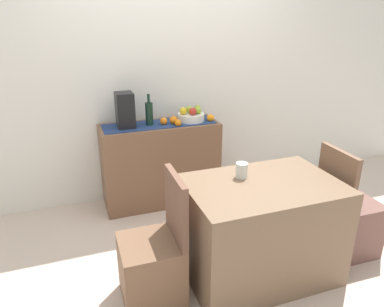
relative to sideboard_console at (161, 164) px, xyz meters
name	(u,v)px	position (x,y,z in m)	size (l,w,h in m)	color
ground_plane	(209,248)	(0.16, -0.92, -0.43)	(6.40, 6.40, 0.02)	beige
room_wall_rear	(167,66)	(0.16, 0.26, 0.93)	(6.40, 0.06, 2.70)	silver
sideboard_console	(161,164)	(0.00, 0.00, 0.00)	(1.15, 0.42, 0.83)	brown
table_runner	(159,124)	(0.00, 0.00, 0.42)	(1.08, 0.32, 0.01)	navy
fruit_bowl	(191,117)	(0.32, 0.00, 0.46)	(0.27, 0.27, 0.07)	white
apple_upper	(189,109)	(0.32, 0.03, 0.53)	(0.07, 0.07, 0.07)	#91AB32
apple_front	(193,111)	(0.32, -0.06, 0.53)	(0.07, 0.07, 0.07)	red
apple_center	(197,109)	(0.40, 0.03, 0.53)	(0.07, 0.07, 0.07)	olive
apple_left	(183,111)	(0.24, -0.01, 0.53)	(0.07, 0.07, 0.07)	gold
apple_right	(198,110)	(0.38, -0.04, 0.53)	(0.07, 0.07, 0.07)	#8EB131
wine_bottle	(149,113)	(-0.10, 0.00, 0.53)	(0.07, 0.07, 0.30)	#152E21
coffee_maker	(125,110)	(-0.32, 0.00, 0.58)	(0.16, 0.18, 0.33)	black
orange_loose_mid	(178,123)	(0.15, -0.12, 0.45)	(0.07, 0.07, 0.07)	orange
orange_loose_far	(174,120)	(0.13, -0.04, 0.45)	(0.08, 0.08, 0.08)	orange
orange_loose_near_bowl	(164,121)	(0.04, -0.03, 0.45)	(0.07, 0.07, 0.07)	orange
orange_loose_end	(210,118)	(0.50, -0.07, 0.45)	(0.07, 0.07, 0.07)	orange
dining_table	(260,229)	(0.39, -1.32, -0.05)	(1.07, 0.72, 0.74)	brown
coffee_cup	(242,170)	(0.29, -1.18, 0.38)	(0.09, 0.09, 0.11)	silver
chair_near_window	(154,265)	(-0.41, -1.32, -0.15)	(0.41, 0.41, 0.90)	brown
chair_by_corner	(346,222)	(1.19, -1.32, -0.15)	(0.41, 0.41, 0.90)	brown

